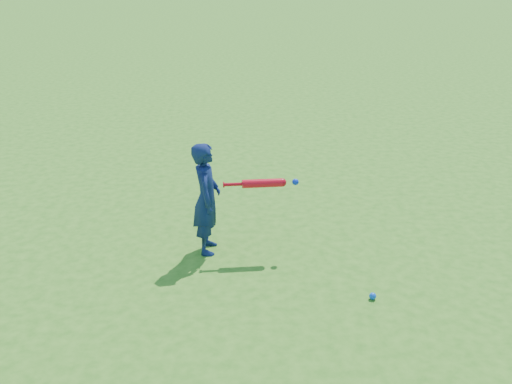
# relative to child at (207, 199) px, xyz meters

# --- Properties ---
(ground) EXTENTS (80.00, 80.00, 0.00)m
(ground) POSITION_rel_child_xyz_m (-0.72, 0.16, -0.58)
(ground) COLOR #35771C
(ground) RESTS_ON ground
(child) EXTENTS (0.29, 0.43, 1.17)m
(child) POSITION_rel_child_xyz_m (0.00, 0.00, 0.00)
(child) COLOR #101D4E
(child) RESTS_ON ground
(ground_ball_blue) EXTENTS (0.06, 0.06, 0.06)m
(ground_ball_blue) POSITION_rel_child_xyz_m (1.52, -0.96, -0.55)
(ground_ball_blue) COLOR blue
(ground_ball_blue) RESTS_ON ground
(bat_swing) EXTENTS (0.76, 0.12, 0.09)m
(bat_swing) POSITION_rel_child_xyz_m (0.59, 0.00, 0.16)
(bat_swing) COLOR red
(bat_swing) RESTS_ON ground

